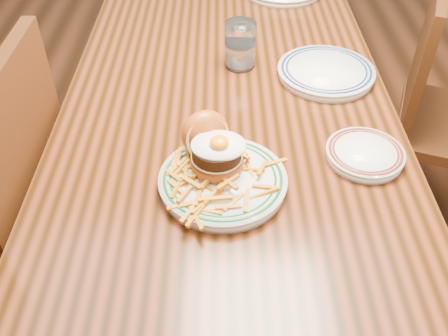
{
  "coord_description": "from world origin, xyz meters",
  "views": [
    {
      "loc": [
        -0.02,
        -1.15,
        1.49
      ],
      "look_at": [
        -0.01,
        -0.4,
        0.81
      ],
      "focal_mm": 40.0,
      "sensor_mm": 36.0,
      "label": 1
    }
  ],
  "objects_px": {
    "table": "(227,111)",
    "main_plate": "(220,169)",
    "chair_right": "(444,112)",
    "side_plate": "(365,154)"
  },
  "relations": [
    {
      "from": "table",
      "to": "main_plate",
      "type": "relative_size",
      "value": 5.56
    },
    {
      "from": "table",
      "to": "chair_right",
      "type": "relative_size",
      "value": 1.77
    },
    {
      "from": "main_plate",
      "to": "side_plate",
      "type": "xyz_separation_m",
      "value": [
        0.32,
        0.07,
        -0.02
      ]
    },
    {
      "from": "table",
      "to": "main_plate",
      "type": "bearing_deg",
      "value": -93.01
    },
    {
      "from": "table",
      "to": "main_plate",
      "type": "distance_m",
      "value": 0.4
    },
    {
      "from": "table",
      "to": "side_plate",
      "type": "bearing_deg",
      "value": -45.24
    },
    {
      "from": "main_plate",
      "to": "table",
      "type": "bearing_deg",
      "value": 64.6
    },
    {
      "from": "chair_right",
      "to": "main_plate",
      "type": "height_order",
      "value": "chair_right"
    },
    {
      "from": "main_plate",
      "to": "side_plate",
      "type": "distance_m",
      "value": 0.33
    },
    {
      "from": "chair_right",
      "to": "main_plate",
      "type": "xyz_separation_m",
      "value": [
        -0.77,
        -0.62,
        0.3
      ]
    }
  ]
}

